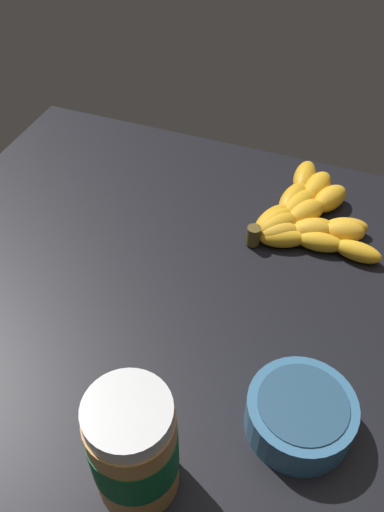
% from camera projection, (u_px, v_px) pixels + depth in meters
% --- Properties ---
extents(ground_plane, '(0.94, 0.72, 0.03)m').
position_uv_depth(ground_plane, '(216.00, 311.00, 0.73)').
color(ground_plane, black).
extents(banana_bunch, '(0.19, 0.21, 0.04)m').
position_uv_depth(banana_bunch, '(303.00, 216.00, 0.81)').
color(banana_bunch, gold).
rests_on(banana_bunch, ground_plane).
extents(peanut_butter_jar, '(0.08, 0.08, 0.15)m').
position_uv_depth(peanut_butter_jar, '(132.00, 447.00, 0.50)').
color(peanut_butter_jar, '#BF8442').
rests_on(peanut_butter_jar, ground_plane).
extents(small_bowl, '(0.12, 0.12, 0.05)m').
position_uv_depth(small_bowl, '(300.00, 414.00, 0.58)').
color(small_bowl, teal).
rests_on(small_bowl, ground_plane).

